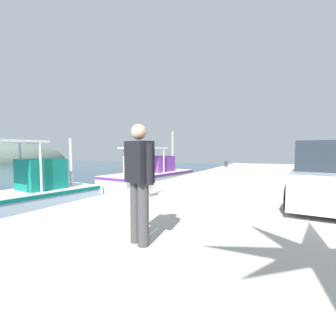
# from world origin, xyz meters

# --- Properties ---
(quay_pier) EXTENTS (36.00, 10.00, 0.80)m
(quay_pier) POSITION_xyz_m (0.00, -5.00, 0.40)
(quay_pier) COLOR #BCB7AD
(quay_pier) RESTS_ON ground
(distant_hill_nearest) EXTENTS (20.67, 10.92, 6.68)m
(distant_hill_nearest) POSITION_xyz_m (17.27, 36.02, 0.00)
(distant_hill_nearest) COLOR #596B60
(distant_hill_nearest) RESTS_ON ground
(distant_hill_second) EXTENTS (20.42, 11.70, 7.05)m
(distant_hill_second) POSITION_xyz_m (18.28, 38.72, 0.00)
(distant_hill_second) COLOR #596B60
(distant_hill_second) RESTS_ON ground
(fishing_boat_second) EXTENTS (5.12, 2.57, 2.61)m
(fishing_boat_second) POSITION_xyz_m (-2.47, 2.93, 0.62)
(fishing_boat_second) COLOR white
(fishing_boat_second) RESTS_ON ground
(fishing_boat_third) EXTENTS (6.68, 2.97, 3.36)m
(fishing_boat_third) POSITION_xyz_m (4.80, 2.21, 0.62)
(fishing_boat_third) COLOR silver
(fishing_boat_third) RESTS_ON ground
(pelican) EXTENTS (0.96, 0.43, 0.82)m
(pelican) POSITION_xyz_m (-1.80, -1.45, 1.20)
(pelican) COLOR tan
(pelican) RESTS_ON quay_pier
(fisherman_standing) EXTENTS (0.40, 0.58, 1.73)m
(fisherman_standing) POSITION_xyz_m (-4.97, -3.21, 1.76)
(fisherman_standing) COLOR #3F3F42
(fisherman_standing) RESTS_ON quay_pier
(parked_car) EXTENTS (4.24, 2.17, 1.57)m
(parked_car) POSITION_xyz_m (-0.68, -6.11, 1.52)
(parked_car) COLOR black
(parked_car) RESTS_ON quay_pier
(mooring_bollard_second) EXTENTS (0.21, 0.21, 0.43)m
(mooring_bollard_second) POSITION_xyz_m (0.06, -0.45, 1.02)
(mooring_bollard_second) COLOR #333338
(mooring_bollard_second) RESTS_ON quay_pier
(mooring_bollard_third) EXTENTS (0.25, 0.25, 0.45)m
(mooring_bollard_third) POSITION_xyz_m (12.19, -0.45, 1.02)
(mooring_bollard_third) COLOR #333338
(mooring_bollard_third) RESTS_ON quay_pier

